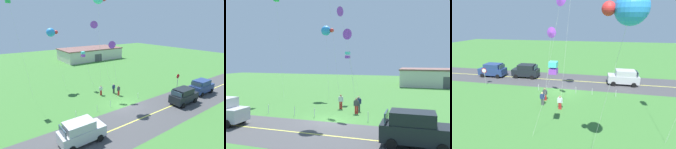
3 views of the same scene
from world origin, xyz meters
The scene contains 18 objects.
ground_plane centered at (0.00, 0.00, -0.05)m, with size 120.00×120.00×0.10m, color #3D7533.
asphalt_road centered at (0.00, -4.00, 0.00)m, with size 120.00×7.00×0.00m, color #424244.
road_centre_stripe centered at (0.00, -4.00, 0.01)m, with size 120.00×0.16×0.00m, color #E5E04C.
car_suv_foreground centered at (7.17, -4.38, 1.15)m, with size 4.40×2.12×2.24m.
car_parked_east_near centered at (13.01, -3.82, 1.15)m, with size 4.40×2.12×2.24m.
car_parked_west_near centered at (-8.55, -3.87, 1.15)m, with size 4.40×2.12×2.24m.
stop_sign centered at (11.86, -0.10, 1.80)m, with size 0.76×0.08×2.56m.
person_adult_near centered at (1.51, 3.29, 0.86)m, with size 0.58×0.22×1.60m.
person_adult_companion centered at (1.45, 4.50, 0.86)m, with size 0.58×0.22×1.60m.
person_child_watcher centered at (-0.67, 5.02, 0.86)m, with size 0.58×0.22×1.60m.
kite_red_low centered at (0.48, 3.65, 7.97)m, with size 1.60×0.65×8.55m.
kite_blue_mid centered at (-1.01, 6.02, 10.75)m, with size 3.05×1.98×11.36m.
kite_green_far centered at (-1.20, 9.60, 5.98)m, with size 2.18×0.56×6.42m.
kite_pink_drift centered at (-5.26, 12.64, 9.56)m, with size 1.92×2.78×10.26m.
fence_post_0 centered at (-6.98, 0.70, 0.45)m, with size 0.05×0.05×0.90m, color silver.
fence_post_1 centered at (-4.02, 0.70, 0.45)m, with size 0.05×0.05×0.90m, color silver.
fence_post_2 centered at (-1.90, 0.70, 0.45)m, with size 0.05×0.05×0.90m, color silver.
fence_post_3 centered at (3.21, 0.70, 0.45)m, with size 0.05×0.05×0.90m, color silver.
Camera 3 is at (-3.90, 20.06, 9.03)m, focal length 25.75 mm.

